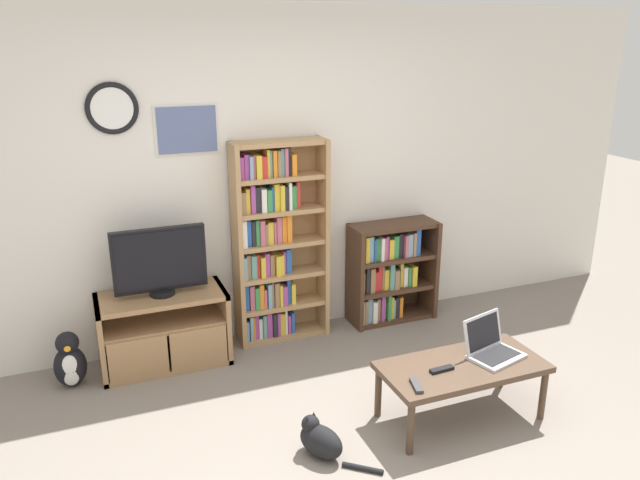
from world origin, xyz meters
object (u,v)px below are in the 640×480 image
(television, at_px, (160,262))
(penguin_figurine, at_px, (70,362))
(coffee_table, at_px, (462,370))
(laptop, at_px, (491,346))
(remote_far_from_laptop, at_px, (416,385))
(bookshelf_short, at_px, (387,272))
(tv_stand, at_px, (164,330))
(remote_near_laptop, at_px, (442,369))
(cat, at_px, (320,440))
(bookshelf_tall, at_px, (274,243))

(television, relative_size, penguin_figurine, 1.61)
(coffee_table, relative_size, laptop, 2.64)
(remote_far_from_laptop, bearing_deg, bookshelf_short, 82.26)
(television, relative_size, remote_far_from_laptop, 4.00)
(television, xyz_separation_m, remote_far_from_laptop, (1.24, -1.53, -0.42))
(tv_stand, relative_size, coffee_table, 0.88)
(tv_stand, distance_m, remote_near_laptop, 2.06)
(laptop, xyz_separation_m, cat, (-1.22, -0.06, -0.34))
(cat, relative_size, penguin_figurine, 1.14)
(remote_far_from_laptop, xyz_separation_m, penguin_figurine, (-1.92, 1.46, -0.21))
(bookshelf_tall, bearing_deg, remote_near_laptop, -69.53)
(penguin_figurine, bearing_deg, bookshelf_tall, 7.11)
(remote_near_laptop, bearing_deg, bookshelf_tall, 18.04)
(bookshelf_short, bearing_deg, remote_far_from_laptop, -111.88)
(remote_near_laptop, distance_m, penguin_figurine, 2.56)
(television, bearing_deg, tv_stand, -143.28)
(remote_near_laptop, xyz_separation_m, penguin_figurine, (-2.16, 1.36, -0.21))
(laptop, xyz_separation_m, penguin_figurine, (-2.56, 1.30, -0.26))
(bookshelf_short, xyz_separation_m, coffee_table, (-0.24, -1.50, -0.09))
(coffee_table, bearing_deg, penguin_figurine, 150.06)
(bookshelf_short, height_order, cat, bookshelf_short)
(television, xyz_separation_m, penguin_figurine, (-0.68, -0.07, -0.63))
(remote_far_from_laptop, relative_size, cat, 0.35)
(remote_far_from_laptop, bearing_deg, cat, -175.84)
(coffee_table, height_order, remote_far_from_laptop, remote_far_from_laptop)
(bookshelf_short, bearing_deg, remote_near_laptop, -105.15)
(penguin_figurine, bearing_deg, coffee_table, -29.94)
(bookshelf_short, distance_m, laptop, 1.47)
(bookshelf_short, distance_m, remote_near_laptop, 1.58)
(tv_stand, bearing_deg, remote_near_laptop, -43.63)
(bookshelf_short, bearing_deg, cat, -128.87)
(tv_stand, distance_m, cat, 1.58)
(tv_stand, height_order, penguin_figurine, tv_stand)
(remote_near_laptop, bearing_deg, coffee_table, -85.50)
(remote_near_laptop, height_order, remote_far_from_laptop, same)
(bookshelf_tall, xyz_separation_m, coffee_table, (0.75, -1.54, -0.46))
(bookshelf_short, relative_size, remote_far_from_laptop, 5.21)
(coffee_table, height_order, laptop, laptop)
(tv_stand, xyz_separation_m, remote_far_from_laptop, (1.25, -1.52, 0.11))
(bookshelf_short, height_order, remote_near_laptop, bookshelf_short)
(remote_far_from_laptop, height_order, cat, remote_far_from_laptop)
(bookshelf_tall, relative_size, coffee_table, 1.53)
(remote_far_from_laptop, xyz_separation_m, cat, (-0.58, 0.10, -0.29))
(remote_near_laptop, xyz_separation_m, cat, (-0.82, -0.00, -0.29))
(television, distance_m, laptop, 2.36)
(bookshelf_short, bearing_deg, penguin_figurine, -176.38)
(bookshelf_tall, height_order, remote_far_from_laptop, bookshelf_tall)
(television, xyz_separation_m, remote_near_laptop, (1.48, -1.43, -0.42))
(bookshelf_tall, xyz_separation_m, remote_near_laptop, (0.58, -1.56, -0.41))
(television, distance_m, bookshelf_short, 1.93)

